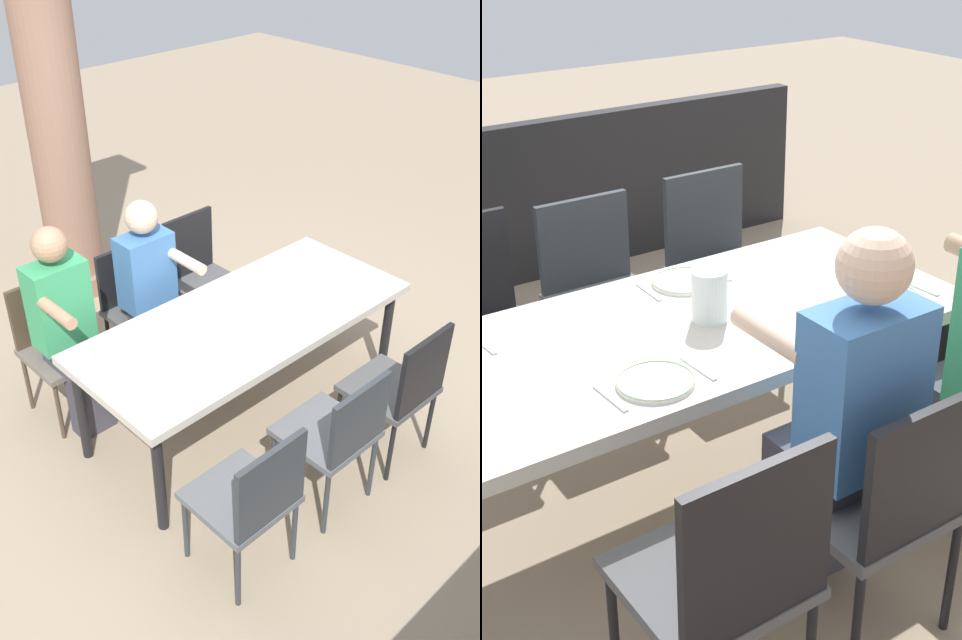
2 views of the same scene
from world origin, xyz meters
The scene contains 24 objects.
ground_plane centered at (0.00, 0.00, 0.00)m, with size 16.00×16.00×0.00m, color gray.
dining_table centered at (0.00, 0.00, 0.67)m, with size 2.04×0.88×0.73m.
chair_west_north centered at (-0.78, 0.86, 0.50)m, with size 0.44×0.44×0.87m.
chair_west_south centered at (-0.78, -0.86, 0.51)m, with size 0.44×0.44×0.89m.
chair_mid_north centered at (-0.16, 0.86, 0.51)m, with size 0.44×0.44×0.87m.
chair_mid_south centered at (-0.16, -0.86, 0.52)m, with size 0.44×0.44×0.87m.
chair_east_north centered at (0.38, 0.87, 0.53)m, with size 0.44×0.44×0.92m.
chair_east_south centered at (0.38, -0.86, 0.52)m, with size 0.44×0.44×0.90m.
diner_woman_green centered at (-0.16, 0.67, 0.68)m, with size 0.35×0.49×1.27m.
diner_man_white centered at (-0.78, 0.68, 0.70)m, with size 0.35×0.49×1.31m.
stone_column_centre centered at (0.11, 2.10, 1.49)m, with size 0.56×0.56×3.04m.
plate_0 centered at (-0.75, 0.25, 0.74)m, with size 0.21×0.21×0.02m.
fork_0 centered at (-0.90, 0.25, 0.73)m, with size 0.02×0.17×0.01m, color silver.
spoon_0 centered at (-0.60, 0.25, 0.73)m, with size 0.02×0.17×0.01m, color silver.
plate_1 centered at (-0.22, -0.28, 0.74)m, with size 0.24×0.24×0.02m.
fork_1 centered at (-0.37, -0.28, 0.73)m, with size 0.02×0.17×0.01m, color silver.
spoon_1 centered at (-0.07, -0.28, 0.73)m, with size 0.02×0.17×0.01m, color silver.
plate_2 centered at (0.23, 0.28, 0.74)m, with size 0.24×0.24×0.02m.
fork_2 centered at (0.08, 0.28, 0.73)m, with size 0.02×0.17×0.01m, color silver.
spoon_2 centered at (0.38, 0.28, 0.73)m, with size 0.02×0.17×0.01m, color silver.
plate_3 centered at (0.71, -0.24, 0.74)m, with size 0.21×0.21×0.02m.
fork_3 centered at (0.56, -0.24, 0.73)m, with size 0.02×0.17×0.01m, color silver.
spoon_3 centered at (0.86, -0.24, 0.73)m, with size 0.02×0.17×0.01m, color silver.
water_pitcher centered at (-0.13, 0.02, 0.81)m, with size 0.12×0.12×0.18m.
Camera 1 is at (-2.33, -2.43, 2.99)m, focal length 39.04 mm.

